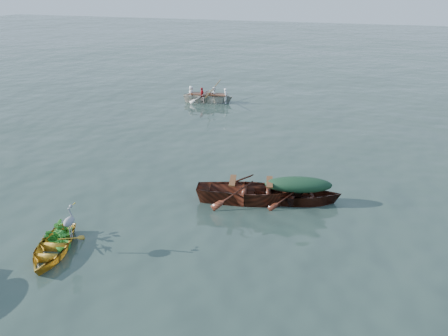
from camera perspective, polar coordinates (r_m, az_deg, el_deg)
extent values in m
plane|color=#2D4038|center=(13.57, -1.33, -7.04)|extent=(140.00, 140.00, 0.00)
imported|color=gold|center=(12.99, -21.38, -10.37)|extent=(2.06, 3.16, 0.77)
imported|color=#521F13|center=(14.86, 9.52, -4.51)|extent=(4.22, 2.27, 0.92)
imported|color=maroon|center=(14.76, 3.48, -4.41)|extent=(5.25, 2.66, 1.22)
imported|color=white|center=(26.91, -2.06, 8.57)|extent=(4.36, 1.87, 1.00)
ellipsoid|color=#163623|center=(14.54, 9.71, -2.00)|extent=(2.32, 1.25, 0.52)
imported|color=#1F641A|center=(13.07, -20.84, -6.55)|extent=(0.93, 1.07, 0.60)
imported|color=white|center=(26.70, -2.08, 10.39)|extent=(3.09, 1.56, 0.76)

